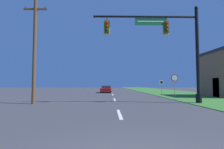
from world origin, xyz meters
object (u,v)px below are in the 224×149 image
object	(u,v)px
utility_pole_near	(35,48)
signal_mast	(172,44)
car_ahead	(107,89)
stop_sign	(175,81)
route_sign_post	(162,84)

from	to	relation	value
utility_pole_near	signal_mast	bearing A→B (deg)	0.78
car_ahead	stop_sign	distance (m)	14.64
route_sign_post	utility_pole_near	world-z (taller)	utility_pole_near
car_ahead	stop_sign	size ratio (longest dim) A/B	1.91
signal_mast	route_sign_post	size ratio (longest dim) A/B	4.12
stop_sign	route_sign_post	distance (m)	5.67
signal_mast	utility_pole_near	bearing A→B (deg)	-179.22
signal_mast	route_sign_post	bearing A→B (deg)	77.32
signal_mast	car_ahead	bearing A→B (deg)	106.58
signal_mast	utility_pole_near	world-z (taller)	utility_pole_near
car_ahead	route_sign_post	world-z (taller)	route_sign_post
stop_sign	utility_pole_near	bearing A→B (deg)	-155.74
route_sign_post	signal_mast	bearing A→B (deg)	-102.68
signal_mast	stop_sign	size ratio (longest dim) A/B	3.34
signal_mast	stop_sign	xyz separation A→B (m)	(2.29, 5.66, -2.75)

